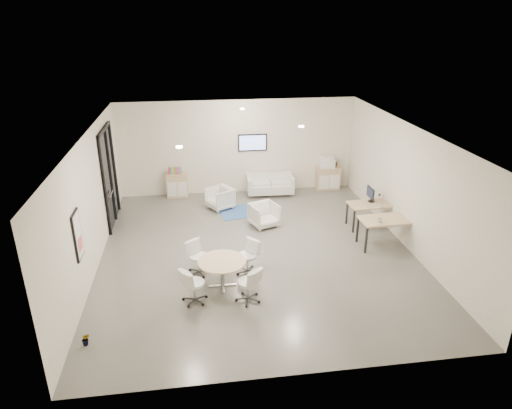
{
  "coord_description": "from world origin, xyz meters",
  "views": [
    {
      "loc": [
        -1.52,
        -10.48,
        5.76
      ],
      "look_at": [
        0.04,
        0.4,
        1.18
      ],
      "focal_mm": 32.0,
      "sensor_mm": 36.0,
      "label": 1
    }
  ],
  "objects_px": {
    "armchair_left": "(220,197)",
    "desk_rear": "(373,206)",
    "sideboard_right": "(328,178)",
    "sideboard_left": "(177,185)",
    "loveseat": "(270,185)",
    "armchair_right": "(264,214)",
    "round_table": "(222,264)",
    "desk_front": "(388,222)"
  },
  "relations": [
    {
      "from": "sideboard_left",
      "to": "desk_rear",
      "type": "height_order",
      "value": "sideboard_left"
    },
    {
      "from": "desk_rear",
      "to": "round_table",
      "type": "bearing_deg",
      "value": -153.77
    },
    {
      "from": "armchair_left",
      "to": "desk_rear",
      "type": "relative_size",
      "value": 0.52
    },
    {
      "from": "sideboard_left",
      "to": "loveseat",
      "type": "relative_size",
      "value": 0.51
    },
    {
      "from": "armchair_left",
      "to": "desk_rear",
      "type": "height_order",
      "value": "armchair_left"
    },
    {
      "from": "desk_rear",
      "to": "armchair_right",
      "type": "bearing_deg",
      "value": 167.6
    },
    {
      "from": "loveseat",
      "to": "armchair_left",
      "type": "bearing_deg",
      "value": -148.15
    },
    {
      "from": "sideboard_right",
      "to": "armchair_left",
      "type": "height_order",
      "value": "sideboard_right"
    },
    {
      "from": "sideboard_right",
      "to": "sideboard_left",
      "type": "bearing_deg",
      "value": 179.89
    },
    {
      "from": "armchair_left",
      "to": "armchair_right",
      "type": "xyz_separation_m",
      "value": [
        1.2,
        -1.52,
        0.0
      ]
    },
    {
      "from": "sideboard_left",
      "to": "sideboard_right",
      "type": "distance_m",
      "value": 5.28
    },
    {
      "from": "round_table",
      "to": "sideboard_right",
      "type": "bearing_deg",
      "value": 54.19
    },
    {
      "from": "armchair_right",
      "to": "round_table",
      "type": "height_order",
      "value": "armchair_right"
    },
    {
      "from": "desk_rear",
      "to": "sideboard_left",
      "type": "bearing_deg",
      "value": 147.02
    },
    {
      "from": "loveseat",
      "to": "armchair_left",
      "type": "xyz_separation_m",
      "value": [
        -1.8,
        -1.03,
        0.05
      ]
    },
    {
      "from": "loveseat",
      "to": "armchair_right",
      "type": "distance_m",
      "value": 2.62
    },
    {
      "from": "sideboard_right",
      "to": "loveseat",
      "type": "relative_size",
      "value": 0.51
    },
    {
      "from": "armchair_right",
      "to": "desk_front",
      "type": "xyz_separation_m",
      "value": [
        3.05,
        -1.69,
        0.33
      ]
    },
    {
      "from": "loveseat",
      "to": "armchair_right",
      "type": "height_order",
      "value": "armchair_right"
    },
    {
      "from": "loveseat",
      "to": "desk_rear",
      "type": "bearing_deg",
      "value": -48.58
    },
    {
      "from": "sideboard_right",
      "to": "desk_front",
      "type": "height_order",
      "value": "sideboard_right"
    },
    {
      "from": "armchair_left",
      "to": "round_table",
      "type": "relative_size",
      "value": 0.69
    },
    {
      "from": "round_table",
      "to": "sideboard_left",
      "type": "bearing_deg",
      "value": 100.75
    },
    {
      "from": "desk_front",
      "to": "round_table",
      "type": "distance_m",
      "value": 4.72
    },
    {
      "from": "armchair_left",
      "to": "desk_rear",
      "type": "xyz_separation_m",
      "value": [
        4.29,
        -2.02,
        0.28
      ]
    },
    {
      "from": "sideboard_left",
      "to": "desk_front",
      "type": "height_order",
      "value": "sideboard_left"
    },
    {
      "from": "desk_rear",
      "to": "desk_front",
      "type": "distance_m",
      "value": 1.19
    },
    {
      "from": "sideboard_left",
      "to": "desk_rear",
      "type": "xyz_separation_m",
      "value": [
        5.66,
        -3.23,
        0.25
      ]
    },
    {
      "from": "loveseat",
      "to": "round_table",
      "type": "xyz_separation_m",
      "value": [
        -2.06,
        -5.62,
        0.25
      ]
    },
    {
      "from": "loveseat",
      "to": "sideboard_left",
      "type": "bearing_deg",
      "value": 178.79
    },
    {
      "from": "loveseat",
      "to": "sideboard_right",
      "type": "bearing_deg",
      "value": 6.87
    },
    {
      "from": "loveseat",
      "to": "armchair_right",
      "type": "bearing_deg",
      "value": -101.22
    },
    {
      "from": "armchair_left",
      "to": "desk_rear",
      "type": "distance_m",
      "value": 4.75
    },
    {
      "from": "armchair_right",
      "to": "loveseat",
      "type": "bearing_deg",
      "value": 56.54
    },
    {
      "from": "armchair_left",
      "to": "round_table",
      "type": "bearing_deg",
      "value": -32.95
    },
    {
      "from": "sideboard_right",
      "to": "round_table",
      "type": "height_order",
      "value": "sideboard_right"
    },
    {
      "from": "sideboard_left",
      "to": "loveseat",
      "type": "height_order",
      "value": "sideboard_left"
    },
    {
      "from": "sideboard_left",
      "to": "round_table",
      "type": "xyz_separation_m",
      "value": [
        1.1,
        -5.81,
        0.17
      ]
    },
    {
      "from": "loveseat",
      "to": "armchair_left",
      "type": "height_order",
      "value": "armchair_left"
    },
    {
      "from": "armchair_left",
      "to": "sideboard_left",
      "type": "bearing_deg",
      "value": -161.36
    },
    {
      "from": "armchair_left",
      "to": "desk_front",
      "type": "height_order",
      "value": "desk_front"
    },
    {
      "from": "sideboard_right",
      "to": "loveseat",
      "type": "distance_m",
      "value": 2.13
    }
  ]
}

